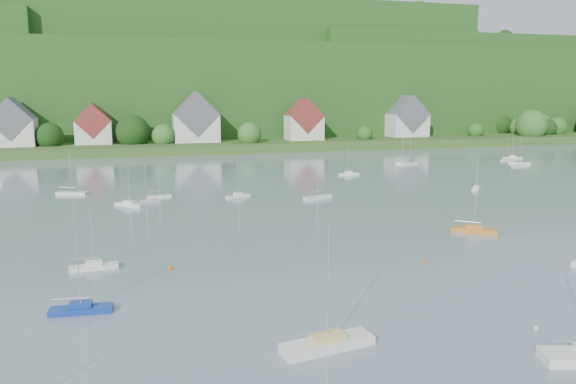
{
  "coord_description": "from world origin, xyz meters",
  "views": [
    {
      "loc": [
        -15.86,
        -11.8,
        20.27
      ],
      "look_at": [
        8.13,
        75.0,
        4.0
      ],
      "focal_mm": 34.17,
      "sensor_mm": 36.0,
      "label": 1
    }
  ],
  "objects_px": {
    "near_sailboat_6": "(94,266)",
    "near_sailboat_1": "(81,308)",
    "near_sailboat_2": "(327,343)",
    "near_sailboat_5": "(474,229)"
  },
  "relations": [
    {
      "from": "near_sailboat_6",
      "to": "near_sailboat_1",
      "type": "bearing_deg",
      "value": -96.68
    },
    {
      "from": "near_sailboat_2",
      "to": "near_sailboat_5",
      "type": "bearing_deg",
      "value": 31.6
    },
    {
      "from": "near_sailboat_5",
      "to": "near_sailboat_2",
      "type": "bearing_deg",
      "value": -102.6
    },
    {
      "from": "near_sailboat_2",
      "to": "near_sailboat_5",
      "type": "distance_m",
      "value": 44.65
    },
    {
      "from": "near_sailboat_1",
      "to": "near_sailboat_6",
      "type": "relative_size",
      "value": 1.04
    },
    {
      "from": "near_sailboat_1",
      "to": "near_sailboat_2",
      "type": "bearing_deg",
      "value": -29.12
    },
    {
      "from": "near_sailboat_2",
      "to": "near_sailboat_5",
      "type": "relative_size",
      "value": 1.19
    },
    {
      "from": "near_sailboat_1",
      "to": "near_sailboat_2",
      "type": "relative_size",
      "value": 0.73
    },
    {
      "from": "near_sailboat_1",
      "to": "near_sailboat_5",
      "type": "xyz_separation_m",
      "value": [
        53.24,
        16.46,
        0.03
      ]
    },
    {
      "from": "near_sailboat_1",
      "to": "near_sailboat_6",
      "type": "height_order",
      "value": "near_sailboat_1"
    }
  ]
}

